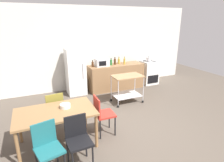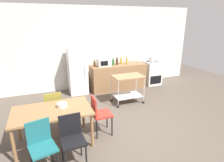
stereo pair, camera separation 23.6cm
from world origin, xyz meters
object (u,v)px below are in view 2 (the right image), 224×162
(chair_black, at_px, (72,137))
(microwave, at_px, (104,62))
(chair_red, at_px, (99,112))
(fruit_bowl, at_px, (62,105))
(chair_olive, at_px, (53,107))
(stove_oven, at_px, (152,73))
(bottle_hot_sauce, at_px, (127,61))
(chair_teal, at_px, (41,144))
(refrigerator, at_px, (77,71))
(kitchen_cart, at_px, (128,85))
(bottle_soda, at_px, (95,64))
(bottle_wine, at_px, (113,62))
(kettle, at_px, (151,60))
(bottle_vinegar, at_px, (121,61))
(bottle_olive_oil, at_px, (117,62))
(dining_table, at_px, (52,113))

(chair_black, xyz_separation_m, microwave, (1.67, 3.21, 0.51))
(chair_red, bearing_deg, fruit_bowl, 84.92)
(chair_olive, height_order, stove_oven, stove_oven)
(bottle_hot_sauce, relative_size, fruit_bowl, 1.35)
(chair_teal, xyz_separation_m, refrigerator, (1.26, 3.34, 0.26))
(kitchen_cart, height_order, bottle_soda, bottle_soda)
(chair_olive, xyz_separation_m, kitchen_cart, (2.22, 0.64, 0.05))
(bottle_wine, bearing_deg, bottle_hot_sauce, -9.24)
(microwave, relative_size, bottle_hot_sauce, 1.67)
(chair_black, relative_size, bottle_hot_sauce, 3.23)
(chair_teal, xyz_separation_m, kitchen_cart, (2.50, 1.99, 0.05))
(kettle, bearing_deg, chair_teal, -141.98)
(kettle, bearing_deg, bottle_hot_sauce, 179.32)
(bottle_vinegar, bearing_deg, stove_oven, -3.12)
(chair_teal, height_order, refrigerator, refrigerator)
(chair_red, relative_size, kettle, 3.71)
(fruit_bowl, bearing_deg, bottle_vinegar, 46.45)
(refrigerator, xyz_separation_m, fruit_bowl, (-0.82, -2.56, 0.01))
(kitchen_cart, xyz_separation_m, bottle_olive_oil, (0.17, 1.28, 0.44))
(chair_olive, xyz_separation_m, bottle_wine, (2.24, 1.89, 0.48))
(refrigerator, relative_size, bottle_soda, 6.61)
(chair_red, xyz_separation_m, bottle_vinegar, (1.67, 2.63, 0.48))
(dining_table, bearing_deg, refrigerator, 68.75)
(dining_table, xyz_separation_m, bottle_olive_oil, (2.44, 2.56, 0.34))
(microwave, xyz_separation_m, bottle_olive_oil, (0.51, 0.04, -0.02))
(bottle_vinegar, xyz_separation_m, fruit_bowl, (-2.42, -2.55, -0.21))
(chair_teal, height_order, bottle_vinegar, bottle_vinegar)
(microwave, distance_m, bottle_wine, 0.35)
(bottle_soda, height_order, microwave, microwave)
(chair_teal, distance_m, bottle_soda, 3.76)
(stove_oven, xyz_separation_m, bottle_olive_oil, (-1.48, 0.01, 0.56))
(fruit_bowl, xyz_separation_m, kettle, (3.60, 2.38, 0.21))
(microwave, bearing_deg, bottle_hot_sauce, -4.04)
(bottle_olive_oil, xyz_separation_m, kettle, (1.36, -0.11, -0.01))
(chair_olive, xyz_separation_m, bottle_olive_oil, (2.40, 1.91, 0.49))
(chair_red, xyz_separation_m, refrigerator, (0.07, 2.64, 0.26))
(chair_black, distance_m, fruit_bowl, 0.81)
(bottle_vinegar, height_order, kettle, bottle_vinegar)
(chair_olive, relative_size, bottle_vinegar, 3.52)
(chair_red, distance_m, microwave, 2.76)
(dining_table, distance_m, bottle_vinegar, 3.73)
(bottle_soda, xyz_separation_m, bottle_hot_sauce, (1.17, -0.08, 0.02))
(kitchen_cart, distance_m, bottle_hot_sauce, 1.35)
(refrigerator, relative_size, microwave, 3.37)
(microwave, bearing_deg, stove_oven, 0.78)
(fruit_bowl, relative_size, kettle, 0.85)
(refrigerator, bearing_deg, chair_red, -91.45)
(chair_teal, relative_size, bottle_olive_oil, 3.28)
(bottle_wine, bearing_deg, refrigerator, 176.00)
(chair_black, relative_size, refrigerator, 0.57)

